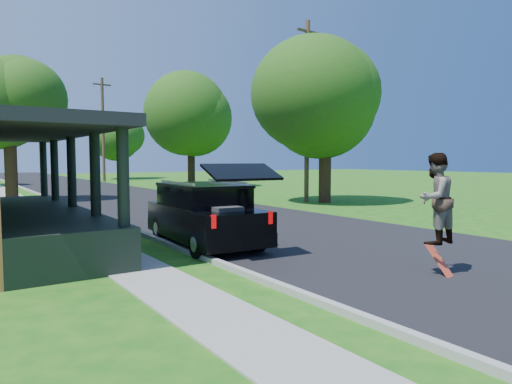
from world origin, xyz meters
TOP-DOWN VIEW (x-y plane):
  - ground at (0.00, 0.00)m, footprint 140.00×140.00m
  - street at (0.00, 20.00)m, footprint 8.00×120.00m
  - curb at (-4.05, 20.00)m, footprint 0.15×120.00m
  - sidewalk at (-5.60, 20.00)m, footprint 1.30×120.00m
  - black_suv at (-3.20, 2.87)m, footprint 2.08×4.72m
  - skateboarder at (-1.00, -2.37)m, footprint 0.88×0.70m
  - skateboard at (-0.87, -2.44)m, footprint 0.29×0.65m
  - tree_left_mid at (-6.05, 19.20)m, footprint 6.52×6.09m
  - tree_right_near at (7.48, 10.02)m, footprint 6.24×6.14m
  - tree_right_mid at (8.03, 26.88)m, footprint 6.50×6.43m
  - tree_right_far at (7.76, 45.12)m, footprint 5.70×5.48m
  - utility_pole_near at (7.00, 10.83)m, footprint 1.49×0.26m
  - utility_pole_far at (4.50, 39.74)m, footprint 1.81×0.30m

SIDE VIEW (x-z plane):
  - ground at x=0.00m, z-range 0.00..0.00m
  - street at x=0.00m, z-range -0.01..0.01m
  - curb at x=-4.05m, z-range -0.06..0.06m
  - sidewalk at x=-5.60m, z-range -0.01..0.01m
  - skateboard at x=-0.87m, z-range -0.12..0.57m
  - black_suv at x=-3.20m, z-range -0.25..1.89m
  - skateboarder at x=-1.00m, z-range 0.62..2.36m
  - utility_pole_near at x=7.00m, z-range 0.14..9.55m
  - tree_right_far at x=7.76m, z-range 1.28..9.52m
  - utility_pole_far at x=4.50m, z-range 0.16..10.64m
  - tree_right_near at x=7.48m, z-range 1.34..10.47m
  - tree_left_mid at x=-6.05m, z-range 1.61..10.36m
  - tree_right_mid at x=8.03m, z-range 1.40..11.04m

